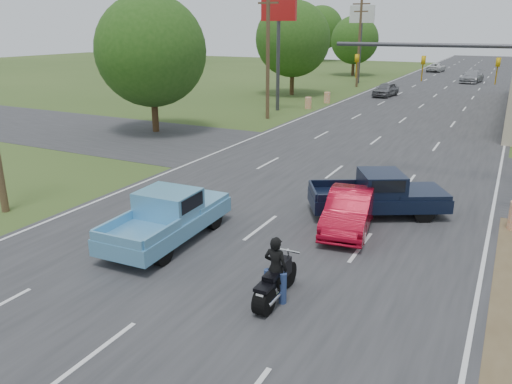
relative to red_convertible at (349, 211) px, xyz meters
The scene contains 23 objects.
ground 9.77m from the red_convertible, 106.55° to the right, with size 200.00×200.00×0.00m, color #374E1F.
main_road 30.79m from the red_convertible, 95.17° to the left, with size 15.00×180.00×0.02m, color #2D2D30.
cross_road 9.12m from the red_convertible, 107.76° to the left, with size 120.00×10.00×0.02m, color #2D2D30.
utility_pole_5 22.81m from the red_convertible, 123.33° to the left, with size 2.00×0.28×10.00m.
utility_pole_6 44.63m from the red_convertible, 106.05° to the left, with size 2.00×0.28×10.00m.
tree_0 20.40m from the red_convertible, 147.56° to the left, with size 7.14×7.14×8.84m.
tree_1 36.82m from the red_convertible, 116.49° to the left, with size 7.56×7.56×9.36m.
tree_2 59.30m from the red_convertible, 106.68° to the left, with size 6.72×6.72×8.32m.
tree_4 87.67m from the red_convertible, 131.34° to the left, with size 9.24×9.24×11.44m.
tree_6 91.90m from the red_convertible, 110.94° to the left, with size 8.82×8.82×10.92m.
barrel_2 27.12m from the red_convertible, 114.57° to the left, with size 0.56×0.56×1.00m, color orange.
barrel_3 30.69m from the red_convertible, 110.95° to the left, with size 0.56×0.56×1.00m, color orange.
pole_sign_left_near 27.05m from the red_convertible, 120.36° to the left, with size 3.00×0.35×9.20m.
pole_sign_left_far 48.94m from the red_convertible, 105.88° to the left, with size 3.00×0.35×9.20m.
signal_mast 9.22m from the red_convertible, 68.30° to the left, with size 9.12×0.40×7.00m.
red_convertible is the anchor object (origin of this frame).
motorcycle 5.66m from the red_convertible, 92.19° to the right, with size 0.70×2.28×1.16m.
rider 5.60m from the red_convertible, 92.22° to the right, with size 0.62×0.41×1.71m, color black.
blue_pickup 6.17m from the red_convertible, 144.43° to the right, with size 2.21×5.25×1.72m.
navy_pickup 2.02m from the red_convertible, 71.88° to the left, with size 5.31×4.13×1.66m.
distant_car_grey 36.36m from the red_convertible, 101.43° to the left, with size 1.64×4.06×1.38m, color slate.
distant_car_silver 53.92m from the red_convertible, 90.70° to the left, with size 2.12×5.21×1.51m, color #9D9DA1.
distant_car_white 69.00m from the red_convertible, 95.93° to the left, with size 2.20×4.76×1.32m, color silver.
Camera 1 is at (7.32, -6.58, 6.77)m, focal length 35.00 mm.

